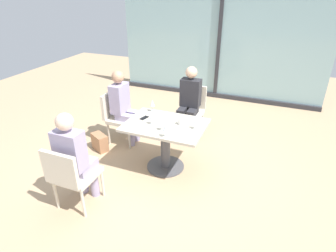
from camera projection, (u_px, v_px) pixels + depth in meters
ground_plane at (166, 167)px, 4.29m from camera, size 12.00×12.00×0.00m
window_wall_backdrop at (219, 46)px, 6.38m from camera, size 4.71×0.10×2.70m
dining_table_main at (165, 137)px, 4.06m from camera, size 1.12×0.82×0.73m
chair_far_left at (118, 114)px, 4.81m from camera, size 0.50×0.46×0.87m
chair_near_window at (191, 108)px, 5.06m from camera, size 0.46×0.51×0.87m
chair_front_left at (71, 174)px, 3.31m from camera, size 0.46×0.50×0.87m
person_far_left at (123, 104)px, 4.68m from camera, size 0.39×0.34×1.26m
person_near_window at (189, 99)px, 4.88m from camera, size 0.34×0.39×1.26m
person_front_left at (74, 155)px, 3.31m from camera, size 0.34×0.39×1.26m
wine_glass_0 at (152, 103)px, 4.29m from camera, size 0.07×0.07×0.18m
wine_glass_1 at (152, 116)px, 3.90m from camera, size 0.07×0.07×0.18m
wine_glass_2 at (166, 128)px, 3.57m from camera, size 0.07×0.07×0.18m
wine_glass_3 at (163, 121)px, 3.73m from camera, size 0.07×0.07×0.18m
wine_glass_4 at (196, 120)px, 3.77m from camera, size 0.07×0.07×0.18m
coffee_cup at (181, 122)px, 3.93m from camera, size 0.08×0.08×0.09m
cell_phone_on_table at (144, 118)px, 4.13m from camera, size 0.10×0.16×0.01m
handbag_0 at (100, 142)px, 4.68m from camera, size 0.34×0.28×0.28m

